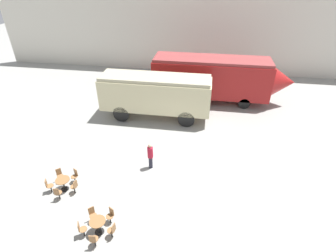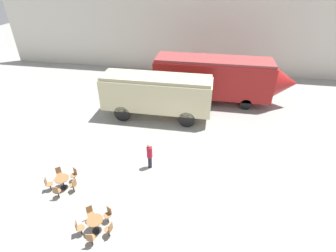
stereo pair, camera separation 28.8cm
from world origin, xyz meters
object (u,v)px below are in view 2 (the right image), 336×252
Objects in this scene: cafe_table_near at (62,181)px; cafe_chair_0 at (59,173)px; passenger_coach_vintage at (156,93)px; streamlined_locomotive at (222,78)px; cafe_table_mid at (95,223)px; visitor_person at (150,155)px.

cafe_chair_0 is (-0.50, 0.55, -0.02)m from cafe_table_near.
passenger_coach_vintage is at bearing 111.67° from cafe_chair_0.
cafe_table_near is at bearing -123.86° from streamlined_locomotive.
cafe_chair_0 reaches higher than cafe_table_mid.
cafe_table_mid is 5.01m from visitor_person.
cafe_chair_0 is (-3.40, 2.83, -0.06)m from cafe_table_mid.
streamlined_locomotive is 15.80m from cafe_table_mid.
cafe_table_mid is 4.43m from cafe_chair_0.
cafe_table_mid is 0.88× the size of cafe_chair_0.
visitor_person is (1.41, 4.79, 0.39)m from cafe_table_mid.
cafe_table_near is 0.87× the size of cafe_chair_0.
cafe_table_mid is (-5.46, -14.74, -1.62)m from streamlined_locomotive.
visitor_person is (0.88, -6.10, -1.15)m from passenger_coach_vintage.
streamlined_locomotive is 15.67× the size of cafe_table_mid.
streamlined_locomotive is 10.81m from visitor_person.
cafe_chair_0 is at bearing -126.67° from streamlined_locomotive.
cafe_table_mid is (2.90, -2.28, 0.04)m from cafe_table_near.
visitor_person reaches higher than cafe_table_near.
cafe_table_near is 0.43× the size of visitor_person.
visitor_person is at bearing -81.77° from passenger_coach_vintage.
cafe_table_near is at bearing 141.85° from cafe_table_mid.
streamlined_locomotive is 14.94m from cafe_chair_0.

